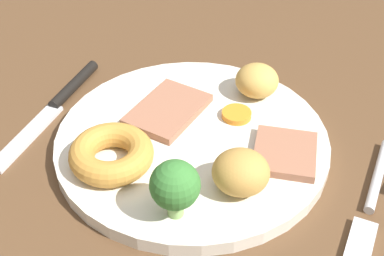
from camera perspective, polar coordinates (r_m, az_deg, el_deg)
name	(u,v)px	position (r cm, az deg, el deg)	size (l,w,h in cm)	color
dining_table	(219,160)	(53.54, 2.85, -3.44)	(120.00, 84.00, 3.60)	brown
dinner_plate	(192,142)	(51.77, 0.00, -1.45)	(26.18, 26.18, 1.40)	silver
meat_slice_main	(168,110)	(53.88, -2.58, 1.92)	(8.33, 5.75, 0.80)	#9E664C
meat_slice_under	(285,153)	(49.64, 9.85, -2.63)	(6.19, 5.59, 0.80)	#9E664C
yorkshire_pudding	(111,154)	(48.22, -8.57, -2.73)	(7.61, 7.61, 2.33)	#C68938
roast_potato_left	(241,172)	(45.19, 5.21, -4.69)	(4.69, 4.91, 3.72)	#BC8C42
roast_potato_right	(257,81)	(56.17, 6.92, 5.03)	(4.41, 4.49, 3.39)	tan
carrot_coin_front	(237,114)	(53.60, 4.76, 1.44)	(2.96, 2.96, 0.61)	orange
broccoli_floret	(175,186)	(42.02, -1.82, -6.18)	(4.07, 4.07, 5.34)	#8CB766
fork	(371,201)	(49.17, 18.53, -7.32)	(2.79, 15.32, 0.90)	silver
knife	(58,102)	(58.87, -14.05, 2.67)	(2.24, 18.55, 1.20)	black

